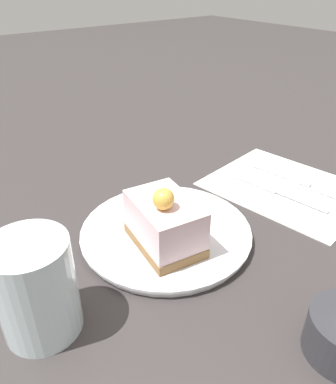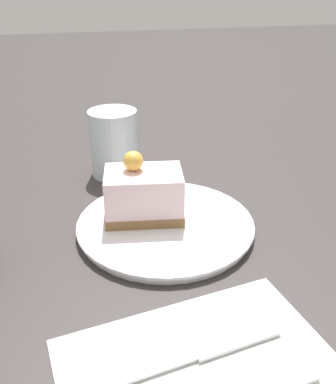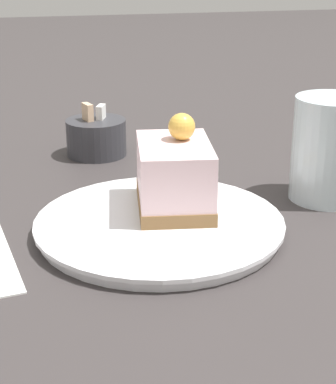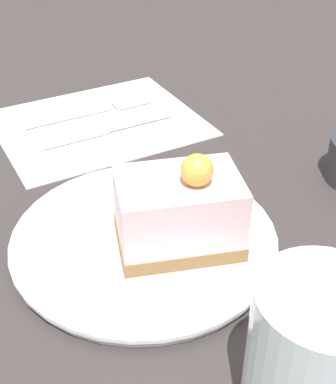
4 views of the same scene
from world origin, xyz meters
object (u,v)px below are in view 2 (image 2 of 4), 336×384
object	(u,v)px
cake_slice	(144,195)
knife	(212,351)
plate	(165,225)
drinking_glass	(114,143)

from	to	relation	value
cake_slice	knife	world-z (taller)	cake_slice
plate	drinking_glass	size ratio (longest dim) A/B	2.15
plate	drinking_glass	bearing A→B (deg)	12.71
drinking_glass	plate	bearing A→B (deg)	-167.29
knife	plate	bearing A→B (deg)	-10.37
plate	cake_slice	xyz separation A→B (m)	(0.02, 0.03, 0.04)
plate	drinking_glass	distance (m)	0.21
cake_slice	drinking_glass	size ratio (longest dim) A/B	1.02
plate	knife	bearing A→B (deg)	178.67
cake_slice	drinking_glass	distance (m)	0.18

